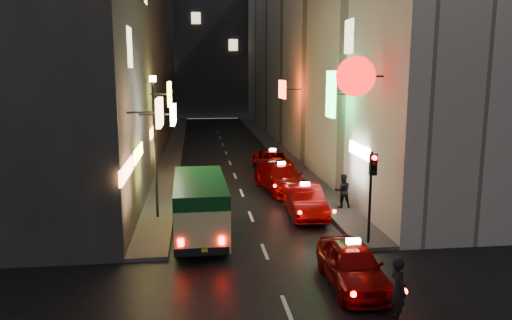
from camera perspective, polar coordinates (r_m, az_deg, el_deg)
name	(u,v)px	position (r m, az deg, el deg)	size (l,w,h in m)	color
building_left	(125,40)	(43.28, -14.76, 13.08)	(7.66, 52.19, 18.00)	#3B3836
building_right	(316,42)	(44.18, 6.86, 13.27)	(7.92, 52.00, 18.00)	beige
building_far	(210,39)	(75.03, -5.29, 13.55)	(30.00, 10.00, 22.00)	#313136
sidewalk_left	(174,147)	(43.39, -9.31, 1.44)	(1.50, 52.00, 0.15)	#494644
sidewalk_right	(272,145)	(43.87, 1.85, 1.67)	(1.50, 52.00, 0.15)	#494644
minibus	(200,202)	(19.76, -6.43, -4.74)	(2.06, 5.63, 2.41)	beige
taxi_near	(353,261)	(15.97, 10.98, -11.31)	(2.09, 5.01, 1.76)	#800202
taxi_second	(305,198)	(23.02, 5.60, -4.37)	(2.29, 5.24, 1.81)	#800202
taxi_third	(281,176)	(27.54, 2.92, -1.81)	(3.08, 5.73, 1.90)	#800202
taxi_far	(273,160)	(32.87, 1.91, 0.05)	(2.14, 5.04, 1.76)	#800202
pedestrian_crossing	(398,286)	(14.09, 15.96, -13.66)	(0.65, 0.42, 1.99)	black
pedestrian_sidewalk	(343,189)	(24.03, 9.88, -3.25)	(0.69, 0.43, 1.84)	black
traffic_light	(372,178)	(18.91, 13.13, -2.01)	(0.26, 0.43, 3.50)	black
lamp_post	(155,137)	(22.12, -11.49, 2.54)	(0.28, 0.28, 6.22)	black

